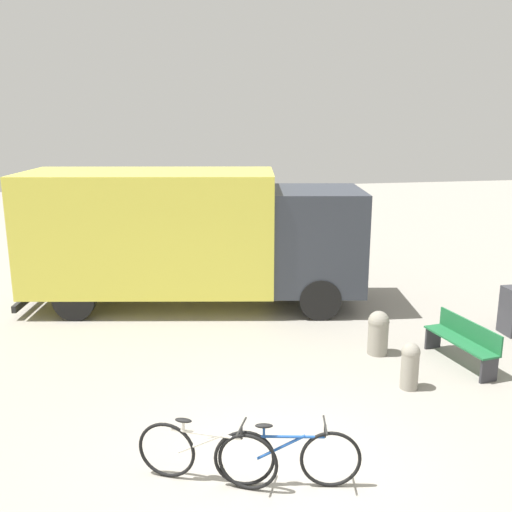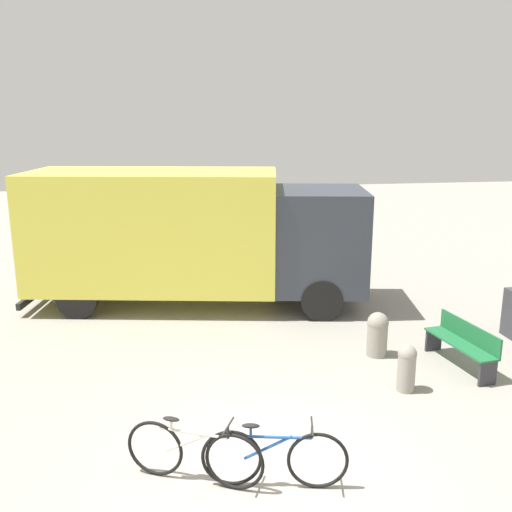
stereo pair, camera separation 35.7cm
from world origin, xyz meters
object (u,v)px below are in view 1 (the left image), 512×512
at_px(bicycle_middle, 287,457).
at_px(bollard_far_bench, 378,331).
at_px(park_bench, 463,340).
at_px(bollard_near_bench, 410,364).
at_px(bicycle_near, 206,454).
at_px(delivery_truck, 189,233).

relative_size(bicycle_middle, bollard_far_bench, 2.07).
bearing_deg(park_bench, bicycle_middle, 117.30).
height_order(park_bench, bollard_near_bench, park_bench).
bearing_deg(bicycle_middle, bollard_near_bench, 51.06).
distance_m(park_bench, bicycle_middle, 4.98).
bearing_deg(bollard_far_bench, bicycle_near, -137.55).
xyz_separation_m(park_bench, bollard_far_bench, (-1.36, 0.72, -0.00)).
bearing_deg(delivery_truck, bollard_far_bench, -37.58).
relative_size(bollard_near_bench, bollard_far_bench, 0.94).
relative_size(bicycle_near, bollard_near_bench, 2.06).
bearing_deg(bollard_far_bench, bollard_near_bench, -91.81).
bearing_deg(bicycle_middle, bicycle_near, 177.41).
height_order(bollard_near_bench, bollard_far_bench, bollard_far_bench).
xyz_separation_m(delivery_truck, bicycle_middle, (0.59, -7.30, -1.37)).
relative_size(bicycle_near, bollard_far_bench, 1.94).
distance_m(bicycle_near, bollard_far_bench, 4.97).
distance_m(bicycle_near, bicycle_middle, 1.00).
bearing_deg(park_bench, bicycle_near, 109.52).
bearing_deg(bollard_near_bench, delivery_truck, 122.25).
bearing_deg(bicycle_middle, bollard_far_bench, 65.22).
xyz_separation_m(bicycle_near, bicycle_middle, (0.97, -0.25, 0.00)).
height_order(bicycle_middle, bollard_near_bench, bicycle_middle).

